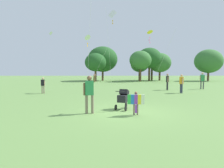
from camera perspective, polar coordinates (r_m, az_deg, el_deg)
name	(u,v)px	position (r m, az deg, el deg)	size (l,w,h in m)	color
ground_plane	(126,112)	(9.79, 4.03, -7.84)	(120.00, 120.00, 0.00)	#668E47
treeline_distant	(145,61)	(37.64, 9.15, 6.50)	(24.58, 7.30, 6.29)	brown
child_with_butterfly_kite	(136,101)	(9.09, 6.70, -4.73)	(0.75, 0.37, 1.05)	#7F705B
person_adult_flyer	(89,91)	(9.35, -6.34, -1.90)	(0.57, 0.58, 1.82)	#7F705B
stroller	(123,97)	(10.37, 3.23, -3.76)	(0.79, 1.11, 1.03)	black
kite_orange_delta	(150,33)	(19.34, 10.64, 13.87)	(1.98, 2.75, 5.61)	yellow
kite_green_novelty	(112,16)	(19.86, 0.02, 18.41)	(0.98, 3.08, 7.66)	white
kite_blue_high	(88,38)	(19.20, -6.80, 12.63)	(2.59, 1.90, 5.21)	white
person_red_shirt	(202,79)	(23.08, 23.97, 1.22)	(0.56, 0.25, 1.74)	#4C4C51
person_sitting_far	(167,80)	(20.82, 15.25, 0.97)	(0.24, 0.52, 1.62)	#232328
person_couple_left	(43,84)	(18.14, -18.77, 0.00)	(0.40, 0.30, 1.37)	#7F705B
person_kid_running	(181,82)	(18.45, 18.86, 0.52)	(0.25, 0.52, 1.62)	#33384C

